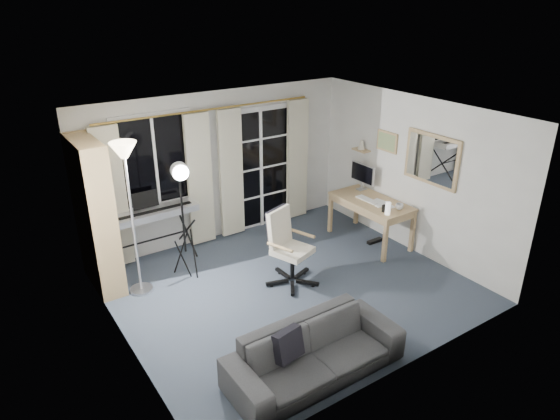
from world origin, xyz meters
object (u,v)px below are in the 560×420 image
object	(u,v)px
mug	(400,206)
sofa	(315,345)
bookshelf	(93,220)
studio_light	(181,185)
torchiere_lamp	(127,174)
keyboard_piano	(149,215)
desk	(371,205)
office_chair	(285,240)
monitor	(363,174)

from	to	relation	value
mug	sofa	world-z (taller)	mug
bookshelf	studio_light	bearing A→B (deg)	-24.25
mug	torchiere_lamp	bearing A→B (deg)	163.15
keyboard_piano	studio_light	distance (m)	0.95
desk	mug	distance (m)	0.53
torchiere_lamp	office_chair	xyz separation A→B (m)	(1.79, -0.87, -1.05)
bookshelf	studio_light	xyz separation A→B (m)	(1.07, -0.47, 0.42)
mug	studio_light	bearing A→B (deg)	160.29
bookshelf	desk	world-z (taller)	bookshelf
office_chair	desk	xyz separation A→B (m)	(1.83, 0.25, 0.00)
sofa	torchiere_lamp	bearing A→B (deg)	110.29
monitor	torchiere_lamp	bearing A→B (deg)	176.48
office_chair	mug	size ratio (longest dim) A/B	9.08
keyboard_piano	office_chair	size ratio (longest dim) A/B	1.34
keyboard_piano	mug	world-z (taller)	keyboard_piano
keyboard_piano	bookshelf	bearing A→B (deg)	-167.32
keyboard_piano	desk	xyz separation A→B (m)	(3.19, -1.26, -0.16)
studio_light	office_chair	world-z (taller)	studio_light
torchiere_lamp	monitor	size ratio (longest dim) A/B	4.04
torchiere_lamp	monitor	bearing A→B (deg)	-2.64
keyboard_piano	monitor	world-z (taller)	monitor
torchiere_lamp	keyboard_piano	bearing A→B (deg)	55.93
studio_light	torchiere_lamp	bearing A→B (deg)	-172.21
monitor	sofa	distance (m)	3.79
office_chair	monitor	world-z (taller)	monitor
studio_light	mug	distance (m)	3.29
mug	sofa	distance (m)	3.15
studio_light	desk	xyz separation A→B (m)	(2.94, -0.59, -0.78)
keyboard_piano	monitor	size ratio (longest dim) A/B	2.77
sofa	mug	bearing A→B (deg)	28.38
office_chair	monitor	distance (m)	2.17
torchiere_lamp	sofa	distance (m)	3.08
sofa	studio_light	bearing A→B (deg)	96.39
desk	monitor	size ratio (longest dim) A/B	2.61
mug	office_chair	bearing A→B (deg)	172.52
torchiere_lamp	studio_light	bearing A→B (deg)	-3.21
mug	sofa	xyz separation A→B (m)	(-2.74, -1.49, -0.40)
torchiere_lamp	mug	world-z (taller)	torchiere_lamp
studio_light	sofa	bearing A→B (deg)	-72.46
studio_light	keyboard_piano	bearing A→B (deg)	121.72
desk	sofa	bearing A→B (deg)	-143.89
keyboard_piano	sofa	distance (m)	3.32
torchiere_lamp	office_chair	bearing A→B (deg)	-26.02
torchiere_lamp	office_chair	distance (m)	2.25
bookshelf	monitor	bearing A→B (deg)	-8.62
monitor	mug	size ratio (longest dim) A/B	4.39
studio_light	monitor	size ratio (longest dim) A/B	3.39
keyboard_piano	monitor	bearing A→B (deg)	-14.06
torchiere_lamp	desk	xyz separation A→B (m)	(3.62, -0.63, -1.05)
torchiere_lamp	monitor	xyz separation A→B (m)	(3.81, -0.18, -0.69)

